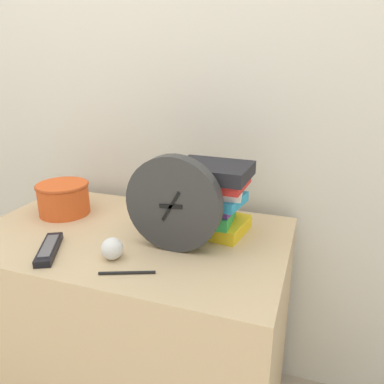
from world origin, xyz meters
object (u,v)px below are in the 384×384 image
Objects in this scene: desk_clock at (173,204)px; pen at (127,273)px; basket at (63,197)px; book_stack at (209,198)px; crumpled_paper_ball at (112,249)px; tv_remote at (49,249)px.

desk_clock reaches higher than pen.
desk_clock is 1.52× the size of basket.
book_stack is 0.36m from pen.
basket is (-0.48, 0.12, -0.08)m from desk_clock.
crumpled_paper_ball is (-0.20, -0.26, -0.09)m from book_stack.
crumpled_paper_ball is at bearing 142.34° from pen.
tv_remote is 0.27m from pen.
basket reaches higher than crumpled_paper_ball.
book_stack is 0.34m from crumpled_paper_ball.
pen is (-0.06, -0.17, -0.14)m from desk_clock.
pen is (-0.12, -0.32, -0.11)m from book_stack.
book_stack is 1.44× the size of tv_remote.
crumpled_paper_ball reaches higher than pen.
desk_clock is 2.01× the size of pen.
crumpled_paper_ball is at bearing -141.59° from desk_clock.
basket is 2.99× the size of crumpled_paper_ball.
desk_clock reaches higher than basket.
basket is 0.51m from pen.
desk_clock is 0.16m from book_stack.
basket is at bearing 145.08° from crumpled_paper_ball.
desk_clock is at bearing -112.76° from book_stack.
desk_clock is 0.21m from crumpled_paper_ball.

